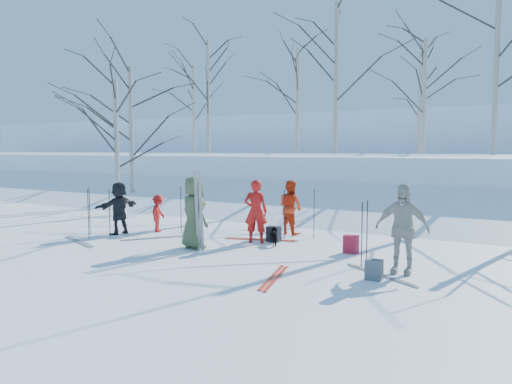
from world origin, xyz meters
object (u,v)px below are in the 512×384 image
Objects in this scene: skier_olive_center at (194,213)px; skier_redor_behind at (290,207)px; skier_red_north at (256,211)px; backpack_dark at (274,234)px; skier_grey_west at (119,208)px; dog at (275,237)px; backpack_red at (351,244)px; skier_red_seated at (158,213)px; skier_cream_east at (402,229)px; backpack_grey at (374,270)px.

skier_olive_center is 3.21m from skier_redor_behind.
skier_red_north reaches higher than backpack_dark.
skier_grey_west is at bearing 49.64° from skier_redor_behind.
backpack_red is (1.96, 0.09, -0.02)m from dog.
backpack_red is at bearing 157.99° from skier_red_north.
skier_red_north is 1.07× the size of skier_redor_behind.
backpack_red is (2.39, -1.62, -0.56)m from skier_redor_behind.
skier_red_seated reaches higher than backpack_dark.
dog is at bearing -119.34° from skier_olive_center.
skier_red_north is at bearing 103.21° from skier_redor_behind.
skier_cream_east is at bearing -158.75° from skier_olive_center.
skier_cream_east is 4.38× the size of backpack_dark.
skier_redor_behind is at bearing 134.42° from backpack_grey.
backpack_dark is (0.31, 0.39, -0.62)m from skier_red_north.
skier_olive_center is at bearing -140.82° from skier_red_seated.
skier_red_seated is 0.73× the size of skier_grey_west.
skier_cream_east is 3.27× the size of dog.
skier_cream_east is 4.61× the size of backpack_grey.
dog is at bearing 151.89° from skier_red_north.
skier_redor_behind is at bearing -89.90° from skier_olive_center.
skier_grey_west is 6.64m from backpack_red.
skier_red_north is 3.04× the size of dog.
backpack_grey is (-0.30, -0.75, -0.69)m from skier_cream_east.
backpack_red is at bearing 136.51° from skier_cream_east.
skier_red_north reaches higher than backpack_red.
backpack_dark is at bearing 115.75° from skier_redor_behind.
skier_red_north is 1.50× the size of skier_red_seated.
skier_red_seated is 7.48m from skier_cream_east.
dog is (-3.45, 1.20, -0.65)m from skier_cream_east.
skier_redor_behind is 3.83× the size of backpack_dark.
skier_grey_west is 4.52m from backpack_dark.
dog is at bearing 148.19° from backpack_grey.
backpack_dark is at bearing 145.05° from backpack_grey.
skier_olive_center reaches higher than skier_grey_west.
skier_grey_west is (-4.00, -0.85, -0.07)m from skier_red_north.
skier_red_north is 3.89× the size of backpack_red.
skier_red_north reaches higher than backpack_grey.
skier_cream_east is at bearing 116.37° from dog.
skier_grey_west is 3.91× the size of backpack_grey.
skier_red_seated is 1.13m from skier_grey_west.
skier_red_north is 4.09m from skier_grey_west.
skier_olive_center reaches higher than backpack_red.
skier_red_north is 4.30× the size of backpack_grey.
skier_olive_center is at bearing 87.21° from skier_grey_west.
skier_olive_center is 4.98m from skier_cream_east.
skier_olive_center is 3.12m from skier_grey_west.
skier_cream_east is 3.71m from dog.
backpack_red is at bearing -8.97° from backpack_dark.
skier_olive_center is at bearing -158.06° from backpack_red.
skier_grey_west is at bearing 10.29° from skier_olive_center.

